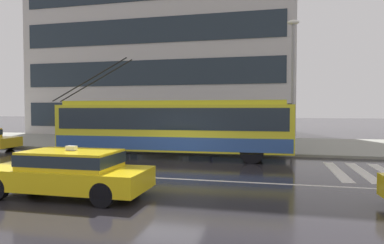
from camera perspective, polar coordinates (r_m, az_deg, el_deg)
The scene contains 12 objects.
ground_plane at distance 13.17m, azimuth -3.93°, elevation -8.32°, with size 160.00×160.00×0.00m, color #242226.
sidewalk_slab at distance 23.10m, azimuth 3.66°, elevation -3.59°, with size 80.00×10.00×0.14m, color gray.
crosswalk_stripe_edge_near at distance 14.43m, azimuth 23.08°, elevation -7.56°, with size 0.44×4.40×0.01m, color beige.
crosswalk_stripe_inner_a at distance 14.61m, azimuth 26.59°, elevation -7.49°, with size 0.44×4.40×0.01m, color beige.
lane_centre_line at distance 12.05m, azimuth -5.64°, elevation -9.31°, with size 72.00×0.14×0.01m, color silver.
trolleybus at distance 16.76m, azimuth -3.12°, elevation -0.72°, with size 12.09×2.80×4.96m.
taxi_oncoming_near at distance 10.09m, azimuth -20.05°, elevation -7.66°, with size 4.63×1.77×1.39m.
bus_shelter at distance 20.74m, azimuth -5.37°, elevation 1.01°, with size 3.55×1.55×2.48m.
pedestrian_at_shelter at distance 20.98m, azimuth -1.56°, elevation 0.45°, with size 1.38×1.38×2.00m.
pedestrian_approaching_curb at distance 20.57m, azimuth 10.33°, elevation 0.54°, with size 1.43×1.43×2.06m.
pedestrian_walking_past at distance 18.97m, azimuth 3.30°, elevation 0.03°, with size 1.40×1.40×1.93m.
street_lamp at distance 18.17m, azimuth 16.53°, elevation 7.56°, with size 0.60×0.32×6.75m.
Camera 1 is at (3.84, -12.37, 2.41)m, focal length 31.85 mm.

